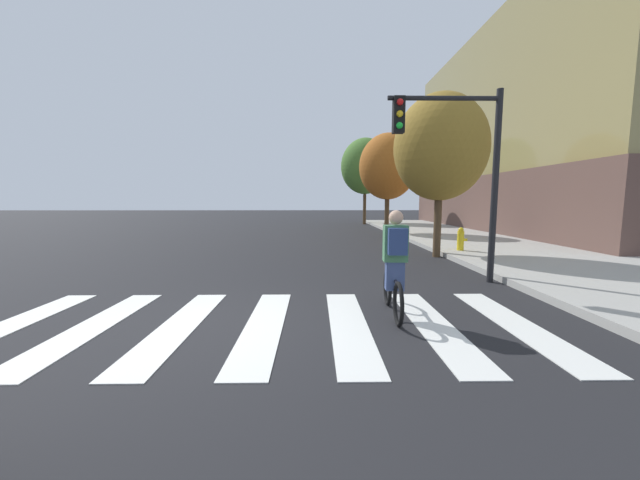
{
  "coord_description": "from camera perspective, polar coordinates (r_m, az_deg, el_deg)",
  "views": [
    {
      "loc": [
        1.32,
        -5.04,
        1.84
      ],
      "look_at": [
        1.43,
        2.06,
        1.04
      ],
      "focal_mm": 19.77,
      "sensor_mm": 36.0,
      "label": 1
    }
  ],
  "objects": [
    {
      "name": "crosswalk_stripes",
      "position": [
        5.41,
        -8.98,
        -13.44
      ],
      "size": [
        8.04,
        3.33,
        0.01
      ],
      "color": "silver",
      "rests_on": "ground"
    },
    {
      "name": "street_tree_near",
      "position": [
        12.1,
        18.9,
        13.97
      ],
      "size": [
        2.91,
        2.91,
        5.18
      ],
      "color": "#4C3823",
      "rests_on": "ground"
    },
    {
      "name": "corner_building",
      "position": [
        26.84,
        38.91,
        13.29
      ],
      "size": [
        15.08,
        20.58,
        11.46
      ],
      "color": "brown",
      "rests_on": "ground"
    },
    {
      "name": "fire_hydrant",
      "position": [
        12.82,
        21.82,
        0.13
      ],
      "size": [
        0.33,
        0.22,
        0.78
      ],
      "color": "gold",
      "rests_on": "sidewalk"
    },
    {
      "name": "street_tree_far",
      "position": [
        27.44,
        7.31,
        11.75
      ],
      "size": [
        3.66,
        3.66,
        6.5
      ],
      "color": "#4C3823",
      "rests_on": "ground"
    },
    {
      "name": "ground_plane",
      "position": [
        5.52,
        -15.04,
        -13.24
      ],
      "size": [
        120.0,
        120.0,
        0.0
      ],
      "primitive_type": "plane",
      "color": "black"
    },
    {
      "name": "street_tree_mid",
      "position": [
        19.1,
        10.91,
        11.57
      ],
      "size": [
        2.98,
        2.98,
        5.3
      ],
      "color": "#4C3823",
      "rests_on": "ground"
    },
    {
      "name": "traffic_light_near",
      "position": [
        8.4,
        21.56,
        12.99
      ],
      "size": [
        2.47,
        0.28,
        4.2
      ],
      "color": "black",
      "rests_on": "ground"
    },
    {
      "name": "cyclist",
      "position": [
        5.63,
        11.96,
        -3.89
      ],
      "size": [
        0.37,
        1.71,
        1.69
      ],
      "color": "black",
      "rests_on": "ground"
    }
  ]
}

